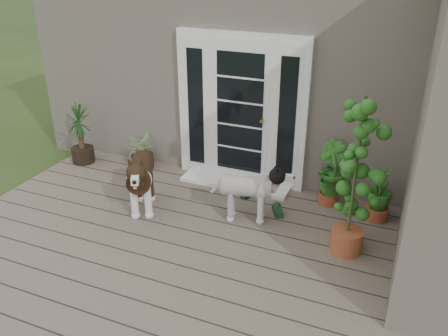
% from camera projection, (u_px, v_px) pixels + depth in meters
% --- Properties ---
extents(deck, '(6.20, 4.60, 0.12)m').
position_uv_depth(deck, '(185.00, 271.00, 5.10)').
color(deck, '#6B5B4C').
rests_on(deck, ground).
extents(house_main, '(7.40, 4.00, 3.10)m').
position_uv_depth(house_main, '(294.00, 57.00, 7.98)').
color(house_main, '#665E54').
rests_on(house_main, ground).
extents(door_unit, '(1.90, 0.14, 2.15)m').
position_uv_depth(door_unit, '(241.00, 111.00, 6.50)').
color(door_unit, white).
rests_on(door_unit, deck).
extents(door_step, '(1.60, 0.40, 0.05)m').
position_uv_depth(door_step, '(235.00, 183.00, 6.79)').
color(door_step, white).
rests_on(door_step, deck).
extents(brindle_dog, '(0.80, 1.05, 0.80)m').
position_uv_depth(brindle_dog, '(142.00, 182.00, 6.01)').
color(brindle_dog, '#362113').
rests_on(brindle_dog, deck).
extents(white_dog, '(0.89, 0.55, 0.69)m').
position_uv_depth(white_dog, '(247.00, 195.00, 5.81)').
color(white_dog, silver).
rests_on(white_dog, deck).
extents(spider_plant, '(0.66, 0.66, 0.60)m').
position_uv_depth(spider_plant, '(142.00, 150.00, 7.21)').
color(spider_plant, '#90B36E').
rests_on(spider_plant, deck).
extents(yucca, '(0.69, 0.69, 0.97)m').
position_uv_depth(yucca, '(80.00, 134.00, 7.32)').
color(yucca, '#103219').
rests_on(yucca, deck).
extents(herb_a, '(0.53, 0.53, 0.51)m').
position_uv_depth(herb_a, '(330.00, 186.00, 6.22)').
color(herb_a, '#1C5E1B').
rests_on(herb_a, deck).
extents(herb_b, '(0.61, 0.61, 0.65)m').
position_uv_depth(herb_b, '(330.00, 181.00, 6.19)').
color(herb_b, '#285D1A').
rests_on(herb_b, deck).
extents(herb_c, '(0.38, 0.38, 0.58)m').
position_uv_depth(herb_c, '(379.00, 198.00, 5.85)').
color(herb_c, '#29601B').
rests_on(herb_c, deck).
extents(sapling, '(0.57, 0.57, 1.91)m').
position_uv_depth(sapling, '(355.00, 176.00, 4.94)').
color(sapling, '#1D4F16').
rests_on(sapling, deck).
extents(clog_left, '(0.26, 0.33, 0.09)m').
position_uv_depth(clog_left, '(278.00, 210.00, 6.06)').
color(clog_left, '#15361A').
rests_on(clog_left, deck).
extents(clog_right, '(0.21, 0.28, 0.08)m').
position_uv_depth(clog_right, '(248.00, 194.00, 6.47)').
color(clog_right, black).
rests_on(clog_right, deck).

